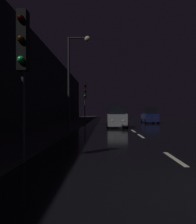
{
  "coord_description": "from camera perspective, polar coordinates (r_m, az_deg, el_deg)",
  "views": [
    {
      "loc": [
        -2.39,
        -4.26,
        1.61
      ],
      "look_at": [
        -3.09,
        18.08,
        1.58
      ],
      "focal_mm": 33.76,
      "sensor_mm": 36.0,
      "label": 1
    }
  ],
  "objects": [
    {
      "name": "sidewalk_left",
      "position": [
        29.19,
        -7.62,
        -2.93
      ],
      "size": [
        4.4,
        84.0,
        0.15
      ],
      "primitive_type": "cube",
      "color": "#28282B",
      "rests_on": "ground"
    },
    {
      "name": "ground",
      "position": [
        28.9,
        6.55,
        -3.13
      ],
      "size": [
        26.72,
        84.0,
        0.02
      ],
      "primitive_type": "cube",
      "color": "black"
    },
    {
      "name": "lane_centerline",
      "position": [
        19.5,
        8.86,
        -4.64
      ],
      "size": [
        0.16,
        24.7,
        0.01
      ],
      "color": "beige",
      "rests_on": "ground"
    },
    {
      "name": "car_approaching_headlights",
      "position": [
        21.68,
        5.02,
        -1.5
      ],
      "size": [
        2.03,
        4.39,
        2.21
      ],
      "rotation": [
        0.0,
        0.0,
        -1.57
      ],
      "color": "#A5A8AD",
      "rests_on": "ground"
    },
    {
      "name": "streetlamp_overhead",
      "position": [
        16.06,
        -6.29,
        11.5
      ],
      "size": [
        1.7,
        0.44,
        7.23
      ],
      "color": "#2D2D30",
      "rests_on": "ground"
    },
    {
      "name": "traffic_light_near_left",
      "position": [
        7.27,
        -19.69,
        14.97
      ],
      "size": [
        0.31,
        0.46,
        4.79
      ],
      "rotation": [
        0.0,
        0.0,
        -1.58
      ],
      "color": "#38383A",
      "rests_on": "ground"
    },
    {
      "name": "car_distant_taillights",
      "position": [
        44.71,
        6.73,
        -0.84
      ],
      "size": [
        1.79,
        3.87,
        1.95
      ],
      "rotation": [
        0.0,
        0.0,
        1.57
      ],
      "color": "#A5A8AD",
      "rests_on": "ground"
    },
    {
      "name": "car_parked_right_far",
      "position": [
        31.05,
        13.79,
        -1.09
      ],
      "size": [
        1.95,
        4.23,
        2.13
      ],
      "rotation": [
        0.0,
        0.0,
        1.57
      ],
      "color": "#141E51",
      "rests_on": "ground"
    },
    {
      "name": "traffic_light_far_left",
      "position": [
        26.51,
        -3.57,
        4.82
      ],
      "size": [
        0.32,
        0.46,
        5.19
      ],
      "rotation": [
        0.0,
        0.0,
        -1.61
      ],
      "color": "#38383A",
      "rests_on": "ground"
    },
    {
      "name": "building_facade_left",
      "position": [
        26.5,
        -14.47,
        6.87
      ],
      "size": [
        0.8,
        63.0,
        9.49
      ],
      "primitive_type": "cube",
      "color": "black",
      "rests_on": "ground"
    }
  ]
}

